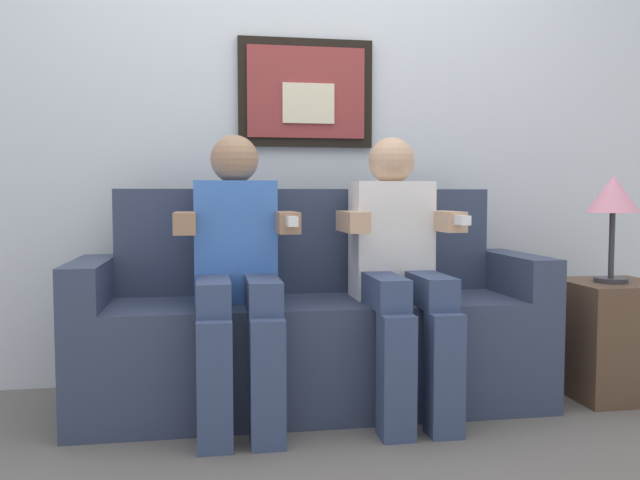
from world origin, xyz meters
TOP-DOWN VIEW (x-y plane):
  - ground_plane at (0.00, 0.00)m, footprint 5.60×5.60m
  - back_wall_assembly at (0.00, 0.76)m, footprint 4.31×0.10m
  - couch at (0.00, 0.33)m, footprint 1.91×0.58m
  - person_on_left at (-0.32, 0.16)m, footprint 0.46×0.56m
  - person_on_right at (0.32, 0.16)m, footprint 0.46×0.56m
  - side_table_right at (1.30, 0.22)m, footprint 0.40×0.40m
  - table_lamp at (1.27, 0.20)m, footprint 0.22×0.22m

SIDE VIEW (x-z plane):
  - ground_plane at x=0.00m, z-range 0.00..0.00m
  - side_table_right at x=1.30m, z-range 0.00..0.50m
  - couch at x=0.00m, z-range -0.14..0.76m
  - person_on_left at x=-0.32m, z-range 0.05..1.16m
  - person_on_right at x=0.32m, z-range 0.05..1.16m
  - table_lamp at x=1.27m, z-range 0.63..1.09m
  - back_wall_assembly at x=0.00m, z-range 0.00..2.60m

